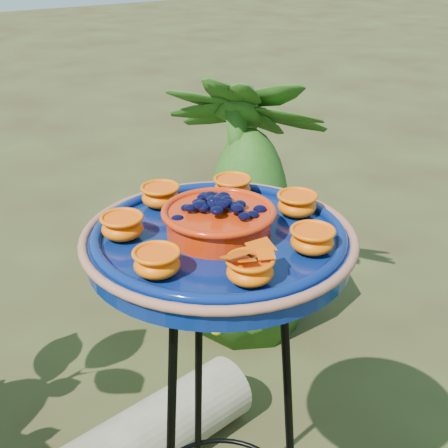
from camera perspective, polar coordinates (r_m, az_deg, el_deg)
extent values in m
torus|color=black|center=(1.01, -0.47, -3.45)|extent=(0.29, 0.29, 0.01)
cylinder|color=black|center=(1.36, -2.37, -16.02)|extent=(0.03, 0.08, 0.82)
cylinder|color=#071A56|center=(1.00, -0.47, -1.96)|extent=(0.51, 0.51, 0.04)
torus|color=#9F5B47|center=(0.99, -0.47, -1.10)|extent=(0.44, 0.44, 0.01)
torus|color=#071A56|center=(0.99, -0.48, -0.91)|extent=(0.41, 0.41, 0.02)
cylinder|color=red|center=(0.98, -0.48, 0.07)|extent=(0.20, 0.20, 0.04)
torus|color=red|center=(0.97, -0.48, 1.16)|extent=(0.18, 0.18, 0.01)
ellipsoid|color=black|center=(0.97, -0.49, 1.46)|extent=(0.15, 0.15, 0.03)
ellipsoid|color=#FF6602|center=(1.06, 6.68, 1.63)|extent=(0.07, 0.07, 0.03)
cylinder|color=#FF4F05|center=(1.05, 6.72, 2.44)|extent=(0.06, 0.06, 0.01)
ellipsoid|color=#FF6602|center=(1.12, 0.77, 3.21)|extent=(0.07, 0.07, 0.03)
cylinder|color=#FF4F05|center=(1.11, 0.78, 3.99)|extent=(0.06, 0.06, 0.01)
ellipsoid|color=#FF6602|center=(1.09, -5.82, 2.42)|extent=(0.07, 0.07, 0.03)
cylinder|color=#FF4F05|center=(1.08, -5.86, 3.21)|extent=(0.06, 0.06, 0.01)
ellipsoid|color=#FF6602|center=(0.99, -9.27, -0.42)|extent=(0.07, 0.07, 0.03)
cylinder|color=#FF4F05|center=(0.98, -9.33, 0.44)|extent=(0.06, 0.06, 0.01)
ellipsoid|color=#FF6602|center=(0.88, -6.15, -3.72)|extent=(0.07, 0.07, 0.03)
cylinder|color=#FF4F05|center=(0.87, -6.20, -2.78)|extent=(0.06, 0.06, 0.01)
ellipsoid|color=#FF6602|center=(0.86, 2.39, -4.40)|extent=(0.07, 0.07, 0.03)
cylinder|color=#FF4F05|center=(0.85, 2.41, -3.45)|extent=(0.06, 0.06, 0.01)
ellipsoid|color=#FF6602|center=(0.94, 8.06, -1.64)|extent=(0.07, 0.07, 0.03)
cylinder|color=#FF4F05|center=(0.94, 8.12, -0.75)|extent=(0.06, 0.06, 0.01)
cylinder|color=black|center=(0.84, 2.42, -2.90)|extent=(0.01, 0.03, 0.00)
cube|color=#FF4E05|center=(0.83, 1.12, -2.83)|extent=(0.04, 0.03, 0.01)
cube|color=#FF4E05|center=(0.85, 3.41, -2.10)|extent=(0.04, 0.03, 0.01)
cylinder|color=tan|center=(1.77, -6.13, -18.27)|extent=(0.56, 0.27, 0.18)
imported|color=#244913|center=(2.09, 2.26, 1.70)|extent=(0.73, 0.73, 0.93)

